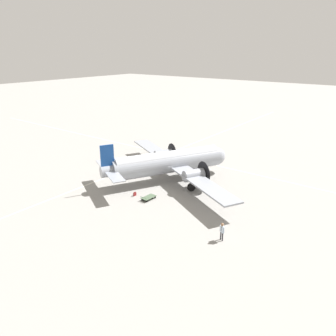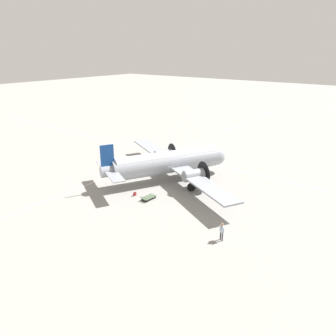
# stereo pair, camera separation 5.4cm
# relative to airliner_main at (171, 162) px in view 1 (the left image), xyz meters

# --- Properties ---
(ground_plane) EXTENTS (300.00, 300.00, 0.00)m
(ground_plane) POSITION_rel_airliner_main_xyz_m (-0.40, 0.21, -2.60)
(ground_plane) COLOR gray
(apron_line_eastwest) EXTENTS (120.00, 0.16, 0.01)m
(apron_line_eastwest) POSITION_rel_airliner_main_xyz_m (-0.40, 7.77, -2.60)
(apron_line_eastwest) COLOR silver
(apron_line_eastwest) RESTS_ON ground_plane
(apron_line_northsouth) EXTENTS (0.16, 120.00, 0.01)m
(apron_line_northsouth) POSITION_rel_airliner_main_xyz_m (8.98, 0.21, -2.60)
(apron_line_northsouth) COLOR silver
(apron_line_northsouth) RESTS_ON ground_plane
(airliner_main) EXTENTS (18.44, 25.49, 6.05)m
(airliner_main) POSITION_rel_airliner_main_xyz_m (0.00, 0.00, 0.00)
(airliner_main) COLOR #9399A3
(airliner_main) RESTS_ON ground_plane
(crew_foreground) EXTENTS (0.34, 0.59, 1.84)m
(crew_foreground) POSITION_rel_airliner_main_xyz_m (-9.44, -13.10, -1.48)
(crew_foreground) COLOR #2D2D33
(crew_foreground) RESTS_ON ground_plane
(suitcase_near_door) EXTENTS (0.42, 0.16, 0.49)m
(suitcase_near_door) POSITION_rel_airliner_main_xyz_m (-7.04, 0.32, -2.38)
(suitcase_near_door) COLOR maroon
(suitcase_near_door) RESTS_ON ground_plane
(baggage_cart) EXTENTS (1.88, 1.08, 0.56)m
(baggage_cart) POSITION_rel_airliner_main_xyz_m (-6.80, -1.72, -2.33)
(baggage_cart) COLOR #4C6047
(baggage_cart) RESTS_ON ground_plane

